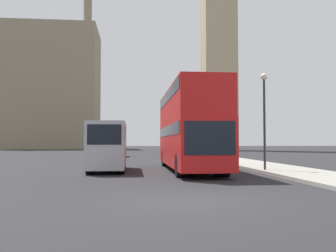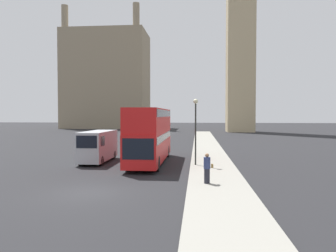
{
  "view_description": "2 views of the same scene",
  "coord_description": "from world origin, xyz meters",
  "px_view_note": "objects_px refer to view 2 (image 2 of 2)",
  "views": [
    {
      "loc": [
        -1.54,
        -10.16,
        1.58
      ],
      "look_at": [
        0.43,
        10.36,
        2.48
      ],
      "focal_mm": 40.0,
      "sensor_mm": 36.0,
      "label": 1
    },
    {
      "loc": [
        5.54,
        -16.33,
        4.01
      ],
      "look_at": [
        2.46,
        17.71,
        2.84
      ],
      "focal_mm": 35.0,
      "sensor_mm": 36.0,
      "label": 2
    }
  ],
  "objects_px": {
    "red_double_decker_bus": "(150,133)",
    "pedestrian": "(207,168)",
    "white_van": "(98,146)",
    "parked_sedan": "(139,137)",
    "street_lamp": "(196,121)"
  },
  "relations": [
    {
      "from": "red_double_decker_bus",
      "to": "street_lamp",
      "type": "bearing_deg",
      "value": -23.38
    },
    {
      "from": "pedestrian",
      "to": "street_lamp",
      "type": "bearing_deg",
      "value": 95.84
    },
    {
      "from": "parked_sedan",
      "to": "white_van",
      "type": "bearing_deg",
      "value": -89.42
    },
    {
      "from": "red_double_decker_bus",
      "to": "white_van",
      "type": "distance_m",
      "value": 4.62
    },
    {
      "from": "red_double_decker_bus",
      "to": "parked_sedan",
      "type": "distance_m",
      "value": 21.33
    },
    {
      "from": "pedestrian",
      "to": "street_lamp",
      "type": "distance_m",
      "value": 7.29
    },
    {
      "from": "pedestrian",
      "to": "parked_sedan",
      "type": "xyz_separation_m",
      "value": [
        -9.15,
        29.15,
        -0.3
      ]
    },
    {
      "from": "white_van",
      "to": "parked_sedan",
      "type": "distance_m",
      "value": 20.7
    },
    {
      "from": "red_double_decker_bus",
      "to": "street_lamp",
      "type": "relative_size",
      "value": 2.22
    },
    {
      "from": "street_lamp",
      "to": "pedestrian",
      "type": "bearing_deg",
      "value": -84.16
    },
    {
      "from": "white_van",
      "to": "parked_sedan",
      "type": "xyz_separation_m",
      "value": [
        -0.21,
        20.69,
        -0.71
      ]
    },
    {
      "from": "street_lamp",
      "to": "parked_sedan",
      "type": "relative_size",
      "value": 1.19
    },
    {
      "from": "red_double_decker_bus",
      "to": "pedestrian",
      "type": "relative_size",
      "value": 6.63
    },
    {
      "from": "white_van",
      "to": "parked_sedan",
      "type": "relative_size",
      "value": 1.36
    },
    {
      "from": "white_van",
      "to": "street_lamp",
      "type": "relative_size",
      "value": 1.14
    }
  ]
}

